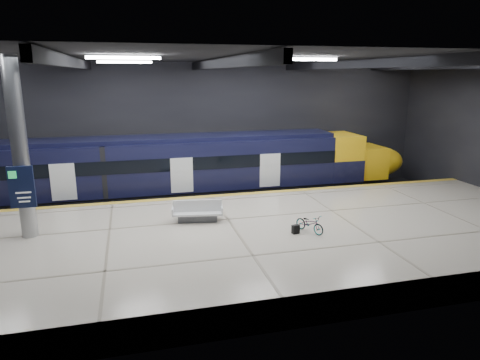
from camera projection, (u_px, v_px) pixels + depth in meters
name	position (u px, v px, depth m)	size (l,w,h in m)	color
ground	(223.00, 235.00, 20.02)	(30.00, 30.00, 0.00)	black
room_shell	(222.00, 112.00, 18.64)	(30.10, 16.10, 8.05)	black
platform	(236.00, 243.00, 17.54)	(30.00, 11.00, 1.10)	beige
safety_strip	(212.00, 196.00, 22.34)	(30.00, 0.40, 0.01)	gold
rails	(204.00, 200.00, 25.17)	(30.00, 1.52, 0.16)	gray
train	(157.00, 170.00, 24.07)	(29.40, 2.84, 3.79)	black
bench	(198.00, 214.00, 18.48)	(2.28, 1.23, 0.96)	#595B60
bicycle	(310.00, 223.00, 17.20)	(0.48, 1.39, 0.73)	#99999E
pannier_bag	(296.00, 229.00, 17.10)	(0.30, 0.18, 0.35)	black
info_column	(20.00, 152.00, 16.05)	(0.90, 0.78, 6.90)	#9EA0A5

